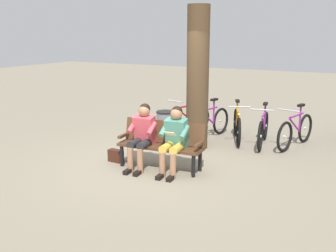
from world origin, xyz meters
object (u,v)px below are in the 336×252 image
(person_reading, at_px, (174,137))
(bench, at_px, (162,141))
(tree_trunk, at_px, (198,79))
(litter_bin, at_px, (165,129))
(bicycle_silver, at_px, (263,129))
(person_companion, at_px, (142,133))
(handbag, at_px, (116,156))
(bicycle_red, at_px, (296,131))
(bicycle_blue, at_px, (237,126))
(bicycle_orange, at_px, (187,120))
(bicycle_black, at_px, (209,123))

(person_reading, bearing_deg, bench, -27.33)
(tree_trunk, height_order, litter_bin, tree_trunk)
(bench, distance_m, person_reading, 0.39)
(litter_bin, relative_size, bicycle_silver, 0.47)
(person_companion, height_order, tree_trunk, tree_trunk)
(handbag, xyz_separation_m, bicycle_silver, (-2.19, -2.55, 0.24))
(person_reading, xyz_separation_m, bicycle_red, (-1.58, -2.72, -0.31))
(tree_trunk, distance_m, bicycle_blue, 1.61)
(bicycle_silver, bearing_deg, bicycle_blue, -105.34)
(person_reading, height_order, bicycle_orange, person_reading)
(person_reading, height_order, tree_trunk, tree_trunk)
(person_companion, distance_m, tree_trunk, 1.92)
(tree_trunk, bearing_deg, handbag, 59.72)
(bench, distance_m, tree_trunk, 1.81)
(bench, distance_m, person_companion, 0.39)
(bicycle_red, height_order, bicycle_orange, same)
(handbag, xyz_separation_m, bicycle_red, (-2.86, -2.75, 0.24))
(person_companion, distance_m, bicycle_red, 3.56)
(bicycle_red, xyz_separation_m, bicycle_blue, (1.30, 0.13, 0.00))
(person_companion, height_order, handbag, person_companion)
(bicycle_silver, height_order, bicycle_black, same)
(bench, xyz_separation_m, litter_bin, (0.63, -1.26, -0.11))
(person_companion, bearing_deg, tree_trunk, -105.66)
(person_reading, height_order, bicycle_blue, person_reading)
(tree_trunk, bearing_deg, bicycle_blue, -121.83)
(bicycle_silver, xyz_separation_m, bicycle_black, (1.29, 0.03, 0.00))
(person_reading, relative_size, tree_trunk, 0.40)
(person_companion, bearing_deg, handbag, -7.41)
(tree_trunk, distance_m, bicycle_orange, 1.63)
(bicycle_orange, bearing_deg, bench, 32.91)
(person_reading, relative_size, bicycle_orange, 0.74)
(handbag, relative_size, bicycle_black, 0.18)
(tree_trunk, xyz_separation_m, bicycle_silver, (-1.22, -0.88, -1.16))
(tree_trunk, relative_size, bicycle_silver, 1.82)
(bicycle_red, distance_m, bicycle_silver, 0.69)
(tree_trunk, relative_size, bicycle_blue, 1.93)
(bench, bearing_deg, bicycle_silver, -122.22)
(handbag, height_order, bicycle_orange, bicycle_orange)
(litter_bin, xyz_separation_m, bicycle_silver, (-1.87, -1.13, -0.04))
(handbag, relative_size, bicycle_blue, 0.19)
(handbag, height_order, tree_trunk, tree_trunk)
(tree_trunk, distance_m, litter_bin, 1.32)
(bicycle_black, bearing_deg, bicycle_orange, -85.30)
(person_companion, distance_m, litter_bin, 1.51)
(bench, height_order, bicycle_silver, bicycle_silver)
(bench, xyz_separation_m, person_reading, (-0.33, 0.14, 0.16))
(bench, distance_m, bicycle_orange, 2.52)
(person_companion, relative_size, tree_trunk, 0.40)
(bench, bearing_deg, bicycle_blue, -108.70)
(bicycle_red, relative_size, bicycle_orange, 1.02)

